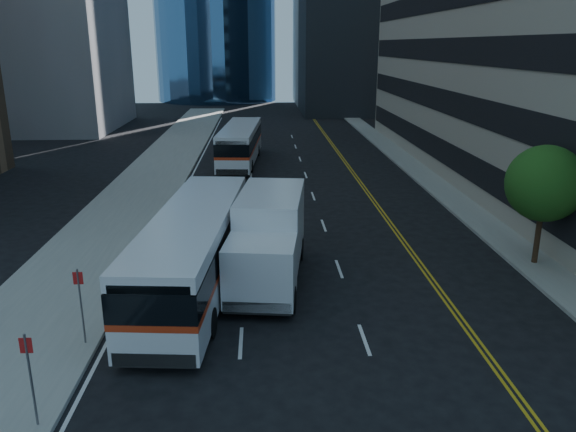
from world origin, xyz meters
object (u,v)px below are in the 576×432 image
object	(u,v)px
street_tree	(545,184)
bus_front	(194,249)
box_truck	(269,238)
bus_rear	(240,143)

from	to	relation	value
street_tree	bus_front	world-z (taller)	street_tree
street_tree	box_truck	size ratio (longest dim) A/B	0.68
street_tree	bus_rear	distance (m)	26.32
street_tree	bus_front	bearing A→B (deg)	-172.68
street_tree	box_truck	distance (m)	11.70
bus_front	bus_rear	bearing A→B (deg)	92.72
street_tree	bus_rear	xyz separation A→B (m)	(-13.39, 22.57, -2.02)
bus_rear	bus_front	bearing A→B (deg)	-88.01
street_tree	bus_front	size ratio (longest dim) A/B	0.41
bus_front	box_truck	size ratio (longest dim) A/B	1.65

